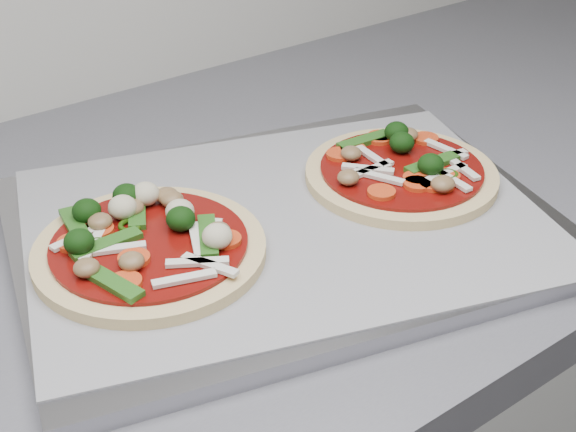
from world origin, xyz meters
TOP-DOWN VIEW (x-y plane):
  - countertop at (0.00, 1.30)m, footprint 3.60×0.60m
  - baking_tray at (-0.24, 1.23)m, footprint 0.52×0.44m
  - parchment at (-0.24, 1.23)m, footprint 0.51×0.44m
  - pizza_left at (-0.36, 1.25)m, footprint 0.24×0.24m
  - pizza_right at (-0.12, 1.22)m, footprint 0.24×0.24m

SIDE VIEW (x-z plane):
  - countertop at x=0.00m, z-range 0.86..0.90m
  - baking_tray at x=-0.24m, z-range 0.90..0.91m
  - parchment at x=-0.24m, z-range 0.91..0.92m
  - pizza_right at x=-0.12m, z-range 0.91..0.94m
  - pizza_left at x=-0.36m, z-range 0.91..0.94m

